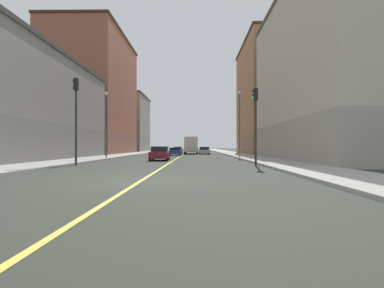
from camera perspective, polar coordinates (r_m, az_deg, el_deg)
ground_plane at (r=13.27m, az=-9.06°, el=-6.54°), size 400.00×400.00×0.00m
sidewalk_left at (r=62.37m, az=6.96°, el=-1.62°), size 3.95×168.00×0.15m
sidewalk_right at (r=63.01m, az=-9.42°, el=-1.61°), size 3.95×168.00×0.15m
lane_center_stripe at (r=62.05m, az=-1.27°, el=-1.69°), size 0.16×154.00×0.01m
building_left_near at (r=36.07m, az=25.00°, el=11.35°), size 11.98×26.25×17.46m
building_left_mid at (r=60.15m, az=14.89°, el=8.00°), size 11.98×20.63×20.36m
building_right_corner at (r=37.29m, az=-30.02°, el=5.86°), size 11.98×26.23×10.87m
building_right_midblock at (r=61.45m, az=-17.41°, el=8.48°), size 11.98×22.76×21.73m
building_right_distant at (r=83.25m, az=-12.41°, el=3.60°), size 11.98×16.57×14.39m
traffic_light_left_near at (r=23.36m, az=11.43°, el=5.13°), size 0.40×0.32×5.62m
traffic_light_right_near at (r=24.65m, az=-20.31°, el=5.90°), size 0.40×0.32×6.40m
street_lamp_left_near at (r=39.30m, az=8.59°, el=4.75°), size 0.36×0.36×8.02m
street_lamp_right_near at (r=35.54m, az=-15.28°, el=4.59°), size 0.36×0.36×7.18m
car_teal at (r=62.30m, az=2.25°, el=-1.14°), size 1.96×3.97×1.24m
car_maroon at (r=31.40m, az=-5.86°, el=-1.75°), size 1.89×3.94×1.39m
car_green at (r=77.97m, az=-0.11°, el=-0.97°), size 1.92×4.40×1.29m
car_silver at (r=54.81m, az=2.25°, el=-1.20°), size 1.91×3.96×1.30m
car_blue at (r=46.96m, az=-3.08°, el=-1.40°), size 1.89×3.99×1.20m
car_orange at (r=64.23m, az=-2.57°, el=-1.07°), size 1.83×4.15×1.31m
box_truck at (r=57.83m, az=-0.14°, el=-0.18°), size 2.46×7.71×3.07m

